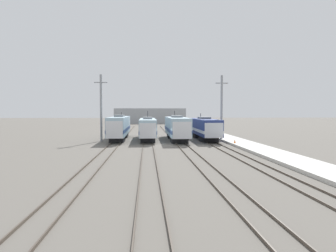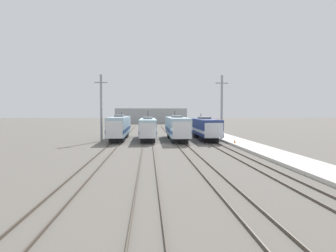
% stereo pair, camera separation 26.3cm
% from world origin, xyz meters
% --- Properties ---
extents(ground_plane, '(400.00, 400.00, 0.00)m').
position_xyz_m(ground_plane, '(0.00, 0.00, 0.00)').
color(ground_plane, '#666059').
extents(rail_pair_far_left, '(1.50, 120.00, 0.15)m').
position_xyz_m(rail_pair_far_left, '(-7.52, 0.00, 0.07)').
color(rail_pair_far_left, '#4C4238').
rests_on(rail_pair_far_left, ground_plane).
extents(rail_pair_center_left, '(1.51, 120.00, 0.15)m').
position_xyz_m(rail_pair_center_left, '(-2.51, 0.00, 0.07)').
color(rail_pair_center_left, '#4C4238').
rests_on(rail_pair_center_left, ground_plane).
extents(rail_pair_center_right, '(1.51, 120.00, 0.15)m').
position_xyz_m(rail_pair_center_right, '(2.51, 0.00, 0.07)').
color(rail_pair_center_right, '#4C4238').
rests_on(rail_pair_center_right, ground_plane).
extents(rail_pair_far_right, '(1.50, 120.00, 0.15)m').
position_xyz_m(rail_pair_far_right, '(7.52, 0.00, 0.07)').
color(rail_pair_far_right, '#4C4238').
rests_on(rail_pair_far_right, ground_plane).
extents(locomotive_far_left, '(2.81, 19.49, 4.87)m').
position_xyz_m(locomotive_far_left, '(-7.52, 9.53, 2.25)').
color(locomotive_far_left, '#232326').
rests_on(locomotive_far_left, ground_plane).
extents(locomotive_center_left, '(2.80, 17.40, 5.12)m').
position_xyz_m(locomotive_center_left, '(-2.51, 8.34, 2.08)').
color(locomotive_center_left, '#232326').
rests_on(locomotive_center_left, ground_plane).
extents(locomotive_center_right, '(3.10, 18.15, 5.13)m').
position_xyz_m(locomotive_center_right, '(2.51, 7.42, 2.21)').
color(locomotive_center_right, '#232326').
rests_on(locomotive_center_right, ground_plane).
extents(locomotive_far_right, '(3.13, 17.21, 4.62)m').
position_xyz_m(locomotive_far_right, '(7.52, 8.35, 2.08)').
color(locomotive_far_right, black).
rests_on(locomotive_far_right, ground_plane).
extents(catenary_tower_left, '(2.15, 0.38, 11.14)m').
position_xyz_m(catenary_tower_left, '(-10.27, 6.43, 5.71)').
color(catenary_tower_left, gray).
rests_on(catenary_tower_left, ground_plane).
extents(catenary_tower_right, '(2.15, 0.38, 11.14)m').
position_xyz_m(catenary_tower_right, '(10.09, 6.43, 5.71)').
color(catenary_tower_right, gray).
rests_on(catenary_tower_right, ground_plane).
extents(platform, '(4.00, 120.00, 0.34)m').
position_xyz_m(platform, '(11.77, 0.00, 0.17)').
color(platform, beige).
rests_on(platform, ground_plane).
extents(traffic_cone, '(0.29, 0.29, 0.52)m').
position_xyz_m(traffic_cone, '(10.31, -1.30, 0.60)').
color(traffic_cone, orange).
rests_on(traffic_cone, platform).
extents(depot_building, '(28.64, 8.25, 6.15)m').
position_xyz_m(depot_building, '(-1.30, 85.29, 3.07)').
color(depot_building, '#9EA3A8').
rests_on(depot_building, ground_plane).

